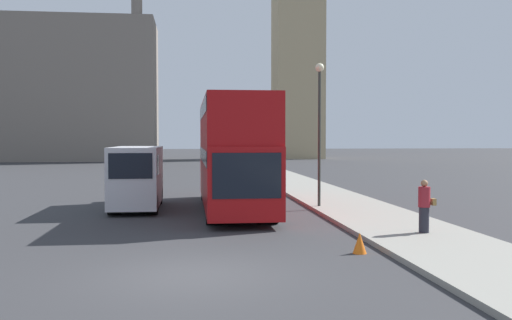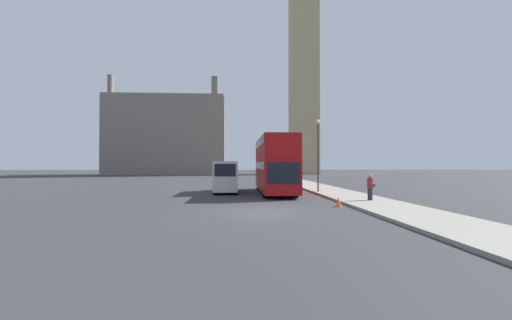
{
  "view_description": "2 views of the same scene",
  "coord_description": "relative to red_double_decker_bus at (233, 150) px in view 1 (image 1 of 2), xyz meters",
  "views": [
    {
      "loc": [
        -0.02,
        -12.45,
        2.98
      ],
      "look_at": [
        2.73,
        11.08,
        2.08
      ],
      "focal_mm": 40.0,
      "sensor_mm": 36.0,
      "label": 1
    },
    {
      "loc": [
        -1.27,
        -16.99,
        2.33
      ],
      "look_at": [
        0.77,
        20.63,
        2.89
      ],
      "focal_mm": 24.0,
      "sensor_mm": 36.0,
      "label": 2
    }
  ],
  "objects": [
    {
      "name": "white_van",
      "position": [
        -4.01,
        0.68,
        -1.11
      ],
      "size": [
        1.94,
        5.31,
        2.63
      ],
      "color": "silver",
      "rests_on": "ground_plane"
    },
    {
      "name": "street_lamp",
      "position": [
        3.59,
        -0.22,
        1.53
      ],
      "size": [
        0.36,
        0.36,
        5.96
      ],
      "color": "#2D332D",
      "rests_on": "sidewalk_strip"
    },
    {
      "name": "red_double_decker_bus",
      "position": [
        0.0,
        0.0,
        0.0
      ],
      "size": [
        2.55,
        11.23,
        4.52
      ],
      "color": "#A80F11",
      "rests_on": "ground_plane"
    },
    {
      "name": "pedestrian",
      "position": [
        5.2,
        -7.24,
        -1.57
      ],
      "size": [
        0.51,
        0.35,
        1.59
      ],
      "color": "#23232D",
      "rests_on": "sidewalk_strip"
    },
    {
      "name": "building_block_distant",
      "position": [
        -20.25,
        56.2,
        6.9
      ],
      "size": [
        27.78,
        11.58,
        22.9
      ],
      "color": "slate",
      "rests_on": "ground_plane"
    },
    {
      "name": "ground_plane",
      "position": [
        -1.79,
        -11.12,
        -2.52
      ],
      "size": [
        300.0,
        300.0,
        0.0
      ],
      "primitive_type": "plane",
      "color": "#333335"
    },
    {
      "name": "traffic_cone",
      "position": [
        2.56,
        -9.32,
        -2.24
      ],
      "size": [
        0.36,
        0.36,
        0.55
      ],
      "color": "orange",
      "rests_on": "ground_plane"
    },
    {
      "name": "sidewalk_strip",
      "position": [
        5.01,
        -11.12,
        -2.44
      ],
      "size": [
        3.61,
        120.0,
        0.15
      ],
      "color": "gray",
      "rests_on": "ground_plane"
    }
  ]
}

